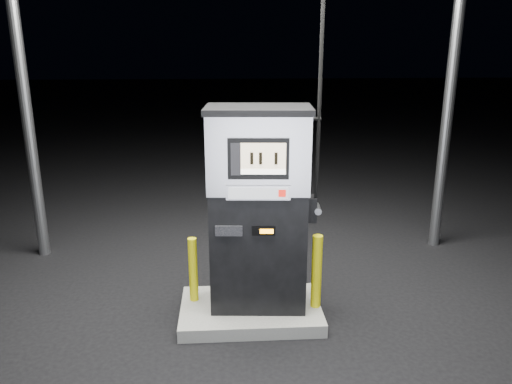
{
  "coord_description": "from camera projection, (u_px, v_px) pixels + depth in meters",
  "views": [
    {
      "loc": [
        -0.26,
        -5.12,
        3.04
      ],
      "look_at": [
        0.06,
        0.0,
        1.51
      ],
      "focal_mm": 35.0,
      "sensor_mm": 36.0,
      "label": 1
    }
  ],
  "objects": [
    {
      "name": "ground",
      "position": [
        251.0,
        317.0,
        5.78
      ],
      "size": [
        80.0,
        80.0,
        0.0
      ],
      "primitive_type": "plane",
      "color": "black",
      "rests_on": "ground"
    },
    {
      "name": "pump_island",
      "position": [
        251.0,
        311.0,
        5.76
      ],
      "size": [
        1.6,
        1.0,
        0.15
      ],
      "primitive_type": "cube",
      "color": "slate",
      "rests_on": "ground"
    },
    {
      "name": "bollard_left",
      "position": [
        193.0,
        270.0,
        5.75
      ],
      "size": [
        0.13,
        0.13,
        0.77
      ],
      "primitive_type": "cylinder",
      "rotation": [
        0.0,
        0.0,
        0.28
      ],
      "color": "yellow",
      "rests_on": "pump_island"
    },
    {
      "name": "bollard_right",
      "position": [
        317.0,
        271.0,
        5.6
      ],
      "size": [
        0.14,
        0.14,
        0.86
      ],
      "primitive_type": "cylinder",
      "rotation": [
        0.0,
        0.0,
        0.25
      ],
      "color": "yellow",
      "rests_on": "pump_island"
    },
    {
      "name": "fuel_dispenser",
      "position": [
        259.0,
        208.0,
        5.46
      ],
      "size": [
        1.27,
        0.75,
        4.7
      ],
      "rotation": [
        0.0,
        0.0,
        -0.07
      ],
      "color": "black",
      "rests_on": "pump_island"
    }
  ]
}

